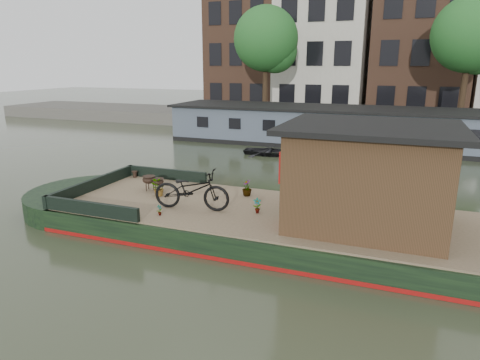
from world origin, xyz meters
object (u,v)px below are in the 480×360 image
(cabin, at_px, (368,175))
(potted_plant_a, at_px, (257,206))
(bicycle, at_px, (192,190))
(brazier_front, at_px, (158,185))
(brazier_rear, at_px, (149,183))
(dinghy, at_px, (272,149))

(cabin, distance_m, potted_plant_a, 2.88)
(cabin, bearing_deg, bicycle, -172.64)
(brazier_front, bearing_deg, brazier_rear, 173.48)
(potted_plant_a, relative_size, brazier_rear, 0.91)
(bicycle, height_order, brazier_rear, bicycle)
(dinghy, bearing_deg, potted_plant_a, -168.94)
(potted_plant_a, xyz_separation_m, brazier_front, (-3.45, 0.78, -0.00))
(brazier_front, distance_m, brazier_rear, 0.35)
(cabin, relative_size, brazier_rear, 8.98)
(bicycle, bearing_deg, brazier_front, 48.69)
(cabin, height_order, dinghy, cabin)
(potted_plant_a, bearing_deg, bicycle, -168.95)
(cabin, bearing_deg, brazier_rear, 174.82)
(cabin, relative_size, potted_plant_a, 9.82)
(cabin, bearing_deg, brazier_front, 174.90)
(dinghy, bearing_deg, cabin, -155.50)
(cabin, relative_size, bicycle, 1.94)
(cabin, relative_size, dinghy, 1.42)
(bicycle, xyz_separation_m, brazier_rear, (-2.07, 1.16, -0.32))
(brazier_rear, xyz_separation_m, dinghy, (1.07, 9.47, -0.58))
(cabin, height_order, bicycle, cabin)
(bicycle, relative_size, dinghy, 0.73)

